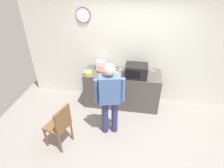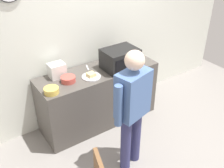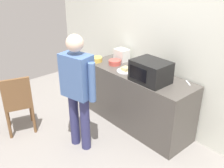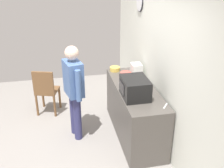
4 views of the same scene
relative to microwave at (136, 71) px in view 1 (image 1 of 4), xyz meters
name	(u,v)px [view 1 (image 1 of 4)]	position (x,y,z in m)	size (l,w,h in m)	color
ground_plane	(125,140)	(-0.11, -1.11, -1.05)	(6.00, 6.00, 0.00)	gray
back_wall	(133,52)	(-0.12, 0.49, 0.25)	(5.40, 0.13, 2.60)	silver
kitchen_counter	(122,89)	(-0.32, 0.11, -0.60)	(1.82, 0.62, 0.90)	#4C4742
microwave	(136,71)	(0.00, 0.00, 0.00)	(0.50, 0.39, 0.30)	black
sandwich_plate	(115,74)	(-0.49, 0.00, -0.13)	(0.26, 0.26, 0.07)	white
salad_bowl	(102,71)	(-0.81, 0.07, -0.11)	(0.20, 0.20, 0.08)	#C64C42
cereal_bowl	(88,73)	(-1.11, -0.07, -0.11)	(0.19, 0.19, 0.08)	gold
toaster	(101,65)	(-0.88, 0.28, -0.05)	(0.22, 0.18, 0.20)	silver
fork_utensil	(152,71)	(0.38, 0.35, -0.15)	(0.17, 0.02, 0.01)	silver
spoon_utensil	(120,70)	(-0.40, 0.28, -0.15)	(0.17, 0.02, 0.01)	silver
person_standing	(110,96)	(-0.46, -0.89, -0.10)	(0.58, 0.33, 1.63)	navy
wooden_chair	(60,125)	(-1.33, -1.39, -0.53)	(0.50, 0.50, 0.94)	brown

